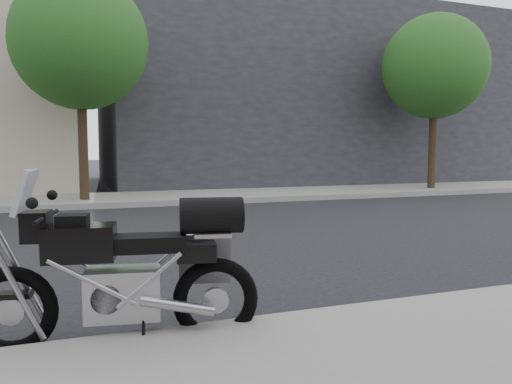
# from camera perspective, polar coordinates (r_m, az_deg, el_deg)

# --- Properties ---
(ground) EXTENTS (120.00, 120.00, 0.00)m
(ground) POSITION_cam_1_polar(r_m,az_deg,el_deg) (8.07, -3.53, -5.49)
(ground) COLOR black
(ground) RESTS_ON ground
(far_sidewalk) EXTENTS (44.00, 3.00, 0.15)m
(far_sidewalk) POSITION_cam_1_polar(r_m,az_deg,el_deg) (14.35, -11.02, -0.66)
(far_sidewalk) COLOR gray
(far_sidewalk) RESTS_ON ground
(far_building_dark) EXTENTS (16.00, 11.00, 7.00)m
(far_building_dark) POSITION_cam_1_polar(r_m,az_deg,el_deg) (23.14, 3.53, 10.03)
(far_building_dark) COLOR #252429
(far_building_dark) RESTS_ON ground
(street_tree_left) EXTENTS (3.40, 3.40, 5.70)m
(street_tree_left) POSITION_cam_1_polar(r_m,az_deg,el_deg) (17.87, 19.74, 13.30)
(street_tree_left) COLOR #332517
(street_tree_left) RESTS_ON far_sidewalk
(street_tree_mid) EXTENTS (3.40, 3.40, 5.70)m
(street_tree_mid) POSITION_cam_1_polar(r_m,az_deg,el_deg) (13.87, -19.47, 15.82)
(street_tree_mid) COLOR #332517
(street_tree_mid) RESTS_ON far_sidewalk
(motorcycle) EXTENTS (2.09, 0.73, 1.33)m
(motorcycle) POSITION_cam_1_polar(r_m,az_deg,el_deg) (3.83, -13.57, -8.64)
(motorcycle) COLOR black
(motorcycle) RESTS_ON ground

